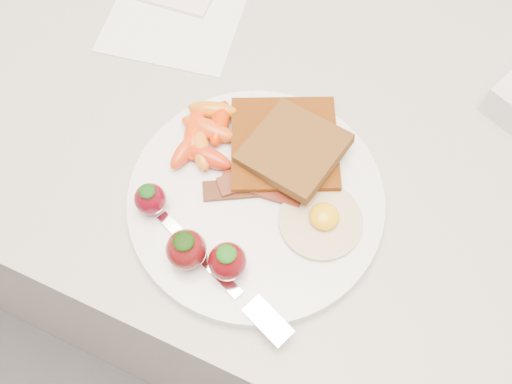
% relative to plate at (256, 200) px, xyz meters
% --- Properties ---
extents(counter, '(2.00, 0.60, 0.90)m').
position_rel_plate_xyz_m(counter, '(0.02, 0.13, -0.46)').
color(counter, gray).
rests_on(counter, ground).
extents(plate, '(0.27, 0.27, 0.02)m').
position_rel_plate_xyz_m(plate, '(0.00, 0.00, 0.00)').
color(plate, white).
rests_on(plate, counter).
extents(toast_lower, '(0.15, 0.15, 0.01)m').
position_rel_plate_xyz_m(toast_lower, '(0.00, 0.07, 0.02)').
color(toast_lower, '#331B05').
rests_on(toast_lower, plate).
extents(toast_upper, '(0.11, 0.11, 0.02)m').
position_rel_plate_xyz_m(toast_upper, '(0.02, 0.06, 0.03)').
color(toast_upper, '#4C3313').
rests_on(toast_upper, toast_lower).
extents(fried_egg, '(0.09, 0.09, 0.02)m').
position_rel_plate_xyz_m(fried_egg, '(0.07, 0.00, 0.01)').
color(fried_egg, beige).
rests_on(fried_egg, plate).
extents(bacon_strips, '(0.10, 0.09, 0.01)m').
position_rel_plate_xyz_m(bacon_strips, '(-0.01, 0.01, 0.01)').
color(bacon_strips, black).
rests_on(bacon_strips, plate).
extents(baby_carrots, '(0.08, 0.10, 0.02)m').
position_rel_plate_xyz_m(baby_carrots, '(-0.08, 0.04, 0.02)').
color(baby_carrots, '#D84A11').
rests_on(baby_carrots, plate).
extents(strawberries, '(0.13, 0.07, 0.05)m').
position_rel_plate_xyz_m(strawberries, '(-0.03, -0.08, 0.03)').
color(strawberries, '#590512').
rests_on(strawberries, plate).
extents(fork, '(0.17, 0.08, 0.00)m').
position_rel_plate_xyz_m(fork, '(0.02, -0.10, 0.01)').
color(fork, white).
rests_on(fork, plate).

